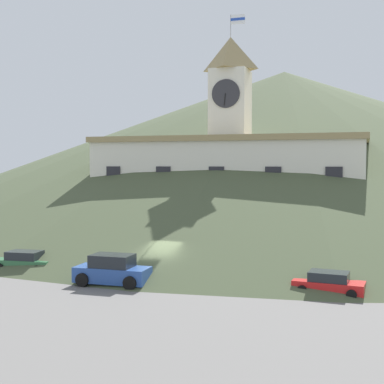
{
  "coord_description": "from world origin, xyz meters",
  "views": [
    {
      "loc": [
        14.19,
        -36.5,
        8.25
      ],
      "look_at": [
        0.0,
        7.39,
        5.83
      ],
      "focal_mm": 50.0,
      "sensor_mm": 36.0,
      "label": 1
    }
  ],
  "objects_px": {
    "street_lamp_left": "(318,217)",
    "car_blue_van": "(112,271)",
    "street_lamp_far_left": "(203,215)",
    "pedestrian": "(129,243)",
    "street_lamp_center": "(123,212)",
    "car_black_suv": "(239,265)",
    "car_white_taxi": "(220,249)",
    "car_green_wagon": "(25,262)",
    "car_silver_hatch": "(100,257)",
    "car_red_sedan": "(329,284)"
  },
  "relations": [
    {
      "from": "car_white_taxi",
      "to": "car_black_suv",
      "type": "bearing_deg",
      "value": 112.81
    },
    {
      "from": "street_lamp_center",
      "to": "street_lamp_left",
      "type": "xyz_separation_m",
      "value": [
        19.68,
        0.0,
        0.05
      ]
    },
    {
      "from": "street_lamp_far_left",
      "to": "car_white_taxi",
      "type": "relative_size",
      "value": 0.95
    },
    {
      "from": "street_lamp_left",
      "to": "car_black_suv",
      "type": "xyz_separation_m",
      "value": [
        -4.61,
        -12.17,
        -2.52
      ]
    },
    {
      "from": "car_blue_van",
      "to": "pedestrian",
      "type": "height_order",
      "value": "car_blue_van"
    },
    {
      "from": "street_lamp_center",
      "to": "car_green_wagon",
      "type": "height_order",
      "value": "street_lamp_center"
    },
    {
      "from": "car_red_sedan",
      "to": "car_blue_van",
      "type": "bearing_deg",
      "value": 12.31
    },
    {
      "from": "pedestrian",
      "to": "street_lamp_center",
      "type": "bearing_deg",
      "value": 73.4
    },
    {
      "from": "street_lamp_left",
      "to": "car_red_sedan",
      "type": "distance_m",
      "value": 15.94
    },
    {
      "from": "car_red_sedan",
      "to": "pedestrian",
      "type": "relative_size",
      "value": 2.67
    },
    {
      "from": "street_lamp_left",
      "to": "car_green_wagon",
      "type": "xyz_separation_m",
      "value": [
        -20.81,
        -15.22,
        -2.63
      ]
    },
    {
      "from": "car_white_taxi",
      "to": "car_blue_van",
      "type": "height_order",
      "value": "car_blue_van"
    },
    {
      "from": "car_blue_van",
      "to": "car_red_sedan",
      "type": "xyz_separation_m",
      "value": [
        14.21,
        1.86,
        -0.29
      ]
    },
    {
      "from": "car_black_suv",
      "to": "car_red_sedan",
      "type": "height_order",
      "value": "car_black_suv"
    },
    {
      "from": "car_black_suv",
      "to": "street_lamp_center",
      "type": "bearing_deg",
      "value": 143.8
    },
    {
      "from": "car_black_suv",
      "to": "pedestrian",
      "type": "distance_m",
      "value": 13.9
    },
    {
      "from": "car_blue_van",
      "to": "car_white_taxi",
      "type": "bearing_deg",
      "value": 70.72
    },
    {
      "from": "street_lamp_center",
      "to": "car_red_sedan",
      "type": "distance_m",
      "value": 26.8
    },
    {
      "from": "street_lamp_left",
      "to": "car_blue_van",
      "type": "xyz_separation_m",
      "value": [
        -12.24,
        -17.45,
        -2.39
      ]
    },
    {
      "from": "car_green_wagon",
      "to": "pedestrian",
      "type": "height_order",
      "value": "pedestrian"
    },
    {
      "from": "street_lamp_far_left",
      "to": "car_white_taxi",
      "type": "xyz_separation_m",
      "value": [
        2.95,
        -4.68,
        -2.52
      ]
    },
    {
      "from": "car_black_suv",
      "to": "street_lamp_far_left",
      "type": "bearing_deg",
      "value": 120.48
    },
    {
      "from": "street_lamp_center",
      "to": "car_black_suv",
      "type": "relative_size",
      "value": 0.9
    },
    {
      "from": "car_blue_van",
      "to": "pedestrian",
      "type": "xyz_separation_m",
      "value": [
        -4.36,
        12.3,
        -0.04
      ]
    },
    {
      "from": "car_black_suv",
      "to": "car_blue_van",
      "type": "bearing_deg",
      "value": -142.61
    },
    {
      "from": "car_black_suv",
      "to": "car_blue_van",
      "type": "distance_m",
      "value": 9.28
    },
    {
      "from": "car_black_suv",
      "to": "car_green_wagon",
      "type": "distance_m",
      "value": 16.49
    },
    {
      "from": "street_lamp_far_left",
      "to": "car_silver_hatch",
      "type": "height_order",
      "value": "street_lamp_far_left"
    },
    {
      "from": "car_silver_hatch",
      "to": "pedestrian",
      "type": "xyz_separation_m",
      "value": [
        -0.3,
        6.28,
        0.24
      ]
    },
    {
      "from": "street_lamp_center",
      "to": "car_silver_hatch",
      "type": "height_order",
      "value": "street_lamp_center"
    },
    {
      "from": "street_lamp_center",
      "to": "street_lamp_far_left",
      "type": "distance_m",
      "value": 8.67
    },
    {
      "from": "street_lamp_far_left",
      "to": "pedestrian",
      "type": "height_order",
      "value": "street_lamp_far_left"
    },
    {
      "from": "street_lamp_center",
      "to": "street_lamp_left",
      "type": "relative_size",
      "value": 0.98
    },
    {
      "from": "street_lamp_center",
      "to": "street_lamp_far_left",
      "type": "height_order",
      "value": "street_lamp_center"
    },
    {
      "from": "street_lamp_center",
      "to": "car_white_taxi",
      "type": "height_order",
      "value": "street_lamp_center"
    },
    {
      "from": "street_lamp_far_left",
      "to": "car_black_suv",
      "type": "relative_size",
      "value": 0.87
    },
    {
      "from": "car_white_taxi",
      "to": "car_silver_hatch",
      "type": "relative_size",
      "value": 1.14
    },
    {
      "from": "car_blue_van",
      "to": "car_green_wagon",
      "type": "relative_size",
      "value": 1.09
    },
    {
      "from": "street_lamp_left",
      "to": "car_silver_hatch",
      "type": "distance_m",
      "value": 20.08
    },
    {
      "from": "street_lamp_center",
      "to": "pedestrian",
      "type": "relative_size",
      "value": 2.64
    },
    {
      "from": "car_red_sedan",
      "to": "car_black_suv",
      "type": "bearing_deg",
      "value": -22.62
    },
    {
      "from": "street_lamp_center",
      "to": "car_black_suv",
      "type": "distance_m",
      "value": 19.53
    },
    {
      "from": "car_blue_van",
      "to": "car_black_suv",
      "type": "bearing_deg",
      "value": 33.51
    },
    {
      "from": "car_black_suv",
      "to": "car_green_wagon",
      "type": "relative_size",
      "value": 1.06
    },
    {
      "from": "car_white_taxi",
      "to": "car_green_wagon",
      "type": "xyz_separation_m",
      "value": [
        -12.75,
        -10.54,
        0.02
      ]
    },
    {
      "from": "street_lamp_left",
      "to": "car_green_wagon",
      "type": "bearing_deg",
      "value": -143.82
    },
    {
      "from": "car_black_suv",
      "to": "street_lamp_left",
      "type": "bearing_deg",
      "value": 71.97
    },
    {
      "from": "street_lamp_left",
      "to": "car_red_sedan",
      "type": "xyz_separation_m",
      "value": [
        1.96,
        -15.59,
        -2.68
      ]
    },
    {
      "from": "street_lamp_left",
      "to": "pedestrian",
      "type": "relative_size",
      "value": 2.68
    },
    {
      "from": "street_lamp_far_left",
      "to": "street_lamp_left",
      "type": "height_order",
      "value": "street_lamp_left"
    }
  ]
}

